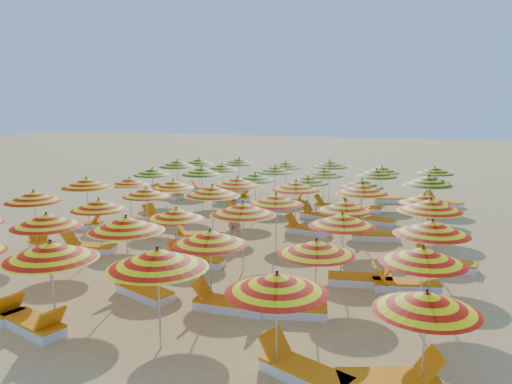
{
  "coord_description": "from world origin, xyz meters",
  "views": [
    {
      "loc": [
        6.08,
        -16.78,
        4.78
      ],
      "look_at": [
        0.0,
        0.5,
        1.6
      ],
      "focal_mm": 35.0,
      "sensor_mm": 36.0,
      "label": 1
    }
  ],
  "objects_px": {
    "umbrella_18": "(87,183)",
    "lounger_21": "(319,215)",
    "umbrella_16": "(342,220)",
    "beachgoer_a": "(235,219)",
    "lounger_10": "(195,260)",
    "lounger_27": "(361,208)",
    "umbrella_21": "(276,199)",
    "umbrella_40": "(376,173)",
    "lounger_29": "(206,189)",
    "umbrella_47": "(434,170)",
    "umbrella_19": "(146,192)",
    "lounger_24": "(234,198)",
    "umbrella_4": "(277,283)",
    "lounger_16": "(445,263)",
    "lounger_13": "(81,224)",
    "umbrella_5": "(426,302)",
    "lounger_31": "(391,199)",
    "umbrella_23": "(431,205)",
    "lounger_23": "(167,195)",
    "umbrella_36": "(177,164)",
    "umbrella_24": "(130,181)",
    "umbrella_46": "(382,170)",
    "umbrella_22": "(345,206)",
    "umbrella_28": "(362,189)",
    "umbrella_45": "(329,164)",
    "lounger_11": "(362,279)",
    "lounger_7": "(288,309)",
    "umbrella_29": "(424,199)",
    "lounger_6": "(228,304)",
    "lounger_19": "(374,236)",
    "umbrella_26": "(238,182)",
    "umbrella_17": "(432,228)",
    "lounger_5": "(143,291)",
    "umbrella_33": "(308,180)",
    "umbrella_8": "(126,224)",
    "umbrella_34": "(362,183)",
    "lounger_3": "(303,372)",
    "lounger_9": "(89,247)",
    "umbrella_31": "(202,171)",
    "umbrella_11": "(423,256)",
    "umbrella_25": "(173,184)",
    "umbrella_3": "(158,259)",
    "lounger_25": "(288,201)",
    "umbrella_20": "(212,191)",
    "lounger_18": "(307,230)",
    "umbrella_30": "(152,172)",
    "umbrella_13": "(99,205)",
    "lounger_22": "(373,220)",
    "umbrella_39": "(324,172)",
    "umbrella_7": "(46,220)",
    "umbrella_42": "(199,161)",
    "lounger_32": "(444,203)",
    "lounger_8": "(47,246)",
    "lounger_28": "(440,211)",
    "umbrella_43": "(239,161)",
    "umbrella_37": "(222,167)",
    "umbrella_2": "(51,251)",
    "umbrella_35": "(428,181)",
    "lounger_12": "(404,284)"
  },
  "relations": [
    {
      "from": "umbrella_36",
      "to": "umbrella_40",
      "type": "distance_m",
      "value": 10.08
    },
    {
      "from": "umbrella_16",
      "to": "lounger_13",
      "type": "distance_m",
      "value": 11.12
    },
    {
      "from": "umbrella_36",
      "to": "lounger_6",
      "type": "relative_size",
      "value": 1.37
    },
    {
      "from": "umbrella_4",
      "to": "umbrella_24",
      "type": "relative_size",
      "value": 1.22
    },
    {
      "from": "umbrella_5",
      "to": "lounger_29",
      "type": "xyz_separation_m",
      "value": [
        -11.87,
        16.94,
        -1.47
      ]
    },
    {
      "from": "umbrella_28",
      "to": "lounger_31",
      "type": "height_order",
      "value": "umbrella_28"
    },
    {
      "from": "umbrella_22",
      "to": "umbrella_28",
      "type": "distance_m",
      "value": 2.5
    },
    {
      "from": "umbrella_8",
      "to": "umbrella_34",
      "type": "xyz_separation_m",
      "value": [
        4.61,
        9.81,
        -0.16
      ]
    },
    {
      "from": "umbrella_4",
      "to": "lounger_16",
      "type": "height_order",
      "value": "umbrella_4"
    },
    {
      "from": "lounger_12",
      "to": "lounger_8",
      "type": "bearing_deg",
      "value": -14.18
    },
    {
      "from": "umbrella_25",
      "to": "lounger_27",
      "type": "distance_m",
      "value": 8.6
    },
    {
      "from": "umbrella_20",
      "to": "lounger_11",
      "type": "relative_size",
      "value": 1.33
    },
    {
      "from": "lounger_29",
      "to": "umbrella_47",
      "type": "bearing_deg",
      "value": 160.73
    },
    {
      "from": "lounger_18",
      "to": "umbrella_46",
      "type": "bearing_deg",
      "value": -95.56
    },
    {
      "from": "umbrella_45",
      "to": "lounger_11",
      "type": "xyz_separation_m",
      "value": [
        3.33,
        -12.26,
        -1.66
      ]
    },
    {
      "from": "lounger_22",
      "to": "umbrella_39",
      "type": "bearing_deg",
      "value": -25.31
    },
    {
      "from": "umbrella_13",
      "to": "umbrella_30",
      "type": "xyz_separation_m",
      "value": [
        -2.49,
        7.41,
        0.03
      ]
    },
    {
      "from": "umbrella_17",
      "to": "lounger_5",
      "type": "height_order",
      "value": "umbrella_17"
    },
    {
      "from": "umbrella_18",
      "to": "lounger_21",
      "type": "bearing_deg",
      "value": 31.47
    },
    {
      "from": "lounger_31",
      "to": "lounger_19",
      "type": "bearing_deg",
      "value": 69.68
    },
    {
      "from": "umbrella_18",
      "to": "lounger_7",
      "type": "bearing_deg",
      "value": -28.46
    },
    {
      "from": "umbrella_8",
      "to": "umbrella_3",
      "type": "bearing_deg",
      "value": -45.97
    },
    {
      "from": "lounger_18",
      "to": "lounger_29",
      "type": "height_order",
      "value": "same"
    },
    {
      "from": "umbrella_18",
      "to": "umbrella_43",
      "type": "height_order",
      "value": "umbrella_18"
    },
    {
      "from": "umbrella_16",
      "to": "umbrella_20",
      "type": "distance_m",
      "value": 5.59
    },
    {
      "from": "umbrella_21",
      "to": "umbrella_40",
      "type": "relative_size",
      "value": 1.0
    },
    {
      "from": "lounger_10",
      "to": "lounger_27",
      "type": "distance_m",
      "value": 10.23
    },
    {
      "from": "beachgoer_a",
      "to": "lounger_29",
      "type": "bearing_deg",
      "value": 123.58
    },
    {
      "from": "umbrella_25",
      "to": "lounger_27",
      "type": "xyz_separation_m",
      "value": [
        6.99,
        4.8,
        -1.46
      ]
    },
    {
      "from": "lounger_8",
      "to": "lounger_28",
      "type": "distance_m",
      "value": 16.14
    },
    {
      "from": "lounger_19",
      "to": "umbrella_26",
      "type": "bearing_deg",
      "value": -16.49
    },
    {
      "from": "umbrella_43",
      "to": "lounger_29",
      "type": "bearing_deg",
      "value": -171.69
    },
    {
      "from": "umbrella_47",
      "to": "lounger_31",
      "type": "relative_size",
      "value": 1.28
    },
    {
      "from": "umbrella_11",
      "to": "umbrella_29",
      "type": "height_order",
      "value": "umbrella_11"
    },
    {
      "from": "umbrella_42",
      "to": "lounger_32",
      "type": "relative_size",
      "value": 1.3
    },
    {
      "from": "umbrella_17",
      "to": "lounger_25",
      "type": "xyz_separation_m",
      "value": [
        -6.67,
        10.44,
        -1.63
      ]
    },
    {
      "from": "umbrella_46",
      "to": "umbrella_31",
      "type": "bearing_deg",
      "value": -147.51
    },
    {
      "from": "umbrella_7",
      "to": "lounger_25",
      "type": "height_order",
      "value": "umbrella_7"
    },
    {
      "from": "umbrella_23",
      "to": "lounger_23",
      "type": "height_order",
      "value": "umbrella_23"
    },
    {
      "from": "umbrella_16",
      "to": "umbrella_29",
      "type": "bearing_deg",
      "value": 66.43
    },
    {
      "from": "umbrella_13",
      "to": "umbrella_33",
      "type": "height_order",
      "value": "umbrella_33"
    },
    {
      "from": "umbrella_35",
      "to": "umbrella_46",
      "type": "relative_size",
      "value": 1.17
    },
    {
      "from": "umbrella_46",
      "to": "lounger_24",
      "type": "height_order",
      "value": "umbrella_46"
    },
    {
      "from": "umbrella_16",
      "to": "beachgoer_a",
      "type": "distance_m",
      "value": 5.4
    },
    {
      "from": "lounger_3",
      "to": "lounger_9",
      "type": "height_order",
      "value": "same"
    },
    {
      "from": "umbrella_3",
      "to": "umbrella_37",
      "type": "relative_size",
      "value": 1.03
    },
    {
      "from": "umbrella_30",
      "to": "lounger_29",
      "type": "height_order",
      "value": "umbrella_30"
    },
    {
      "from": "umbrella_19",
      "to": "lounger_24",
      "type": "distance_m",
      "value": 7.65
    },
    {
      "from": "umbrella_2",
      "to": "umbrella_35",
      "type": "bearing_deg",
      "value": 59.99
    },
    {
      "from": "umbrella_19",
      "to": "umbrella_33",
      "type": "relative_size",
      "value": 1.11
    }
  ]
}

